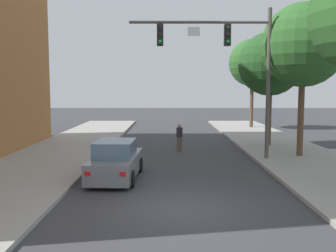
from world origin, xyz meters
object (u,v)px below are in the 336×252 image
object	(u,v)px
traffic_signal_mast	(230,55)
pedestrian_crossing_road	(181,136)
street_tree_third	(272,64)
street_tree_farthest	(254,63)
car_lead_grey	(117,161)
street_tree_second	(305,45)

from	to	relation	value
traffic_signal_mast	pedestrian_crossing_road	size ratio (longest dim) A/B	4.57
street_tree_third	street_tree_farthest	size ratio (longest dim) A/B	0.88
pedestrian_crossing_road	street_tree_farthest	world-z (taller)	street_tree_farthest
traffic_signal_mast	car_lead_grey	bearing A→B (deg)	-143.41
traffic_signal_mast	pedestrian_crossing_road	distance (m)	5.88
traffic_signal_mast	street_tree_third	distance (m)	5.79
traffic_signal_mast	street_tree_farthest	distance (m)	16.40
traffic_signal_mast	street_tree_third	bearing A→B (deg)	54.71
pedestrian_crossing_road	street_tree_second	distance (m)	8.36
car_lead_grey	pedestrian_crossing_road	world-z (taller)	pedestrian_crossing_road
pedestrian_crossing_road	street_tree_farthest	distance (m)	15.35
street_tree_farthest	street_tree_third	bearing A→B (deg)	-96.82
traffic_signal_mast	car_lead_grey	world-z (taller)	traffic_signal_mast
car_lead_grey	street_tree_second	distance (m)	11.47
pedestrian_crossing_road	street_tree_farthest	size ratio (longest dim) A/B	0.20
car_lead_grey	pedestrian_crossing_road	distance (m)	7.42
street_tree_second	street_tree_third	xyz separation A→B (m)	(-0.63, 3.93, -0.71)
car_lead_grey	pedestrian_crossing_road	xyz separation A→B (m)	(2.81, 6.87, 0.19)
street_tree_third	pedestrian_crossing_road	bearing A→B (deg)	-163.57
street_tree_second	street_tree_farthest	size ratio (longest dim) A/B	0.99
pedestrian_crossing_road	street_tree_third	size ratio (longest dim) A/B	0.23
pedestrian_crossing_road	street_tree_third	xyz separation A→B (m)	(5.69, 1.68, 4.29)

